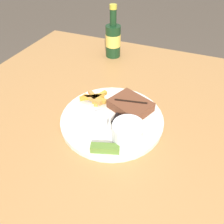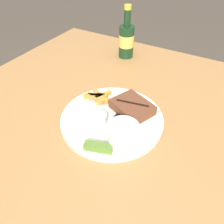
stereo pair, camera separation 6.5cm
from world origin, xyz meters
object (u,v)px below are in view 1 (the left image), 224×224
at_px(steak_portion, 131,105).
at_px(dipping_sauce_cup, 100,119).
at_px(knife_utensil, 121,110).
at_px(dinner_plate, 112,119).
at_px(pickle_spear, 105,148).
at_px(beer_bottle, 113,39).
at_px(fork_utensil, 90,107).
at_px(coleslaw_cup, 128,132).

height_order(steak_portion, dipping_sauce_cup, steak_portion).
xyz_separation_m(steak_portion, knife_utensil, (-0.02, -0.02, -0.01)).
bearing_deg(steak_portion, knife_utensil, -146.31).
relative_size(dinner_plate, knife_utensil, 1.89).
xyz_separation_m(pickle_spear, beer_bottle, (-0.19, 0.53, 0.05)).
xyz_separation_m(fork_utensil, knife_utensil, (0.10, 0.03, 0.00)).
distance_m(steak_portion, dipping_sauce_cup, 0.11).
bearing_deg(knife_utensil, fork_utensil, 103.77).
bearing_deg(dipping_sauce_cup, pickle_spear, -58.29).
xyz_separation_m(steak_portion, pickle_spear, (-0.01, -0.18, -0.01)).
distance_m(steak_portion, coleslaw_cup, 0.14).
distance_m(steak_portion, fork_utensil, 0.13).
relative_size(coleslaw_cup, pickle_spear, 1.07).
relative_size(dinner_plate, pickle_spear, 4.00).
distance_m(pickle_spear, knife_utensil, 0.17).
height_order(coleslaw_cup, pickle_spear, coleslaw_cup).
xyz_separation_m(steak_portion, fork_utensil, (-0.12, -0.04, -0.01)).
relative_size(coleslaw_cup, knife_utensil, 0.50).
xyz_separation_m(dinner_plate, beer_bottle, (-0.16, 0.41, 0.07)).
height_order(coleslaw_cup, knife_utensil, coleslaw_cup).
bearing_deg(dinner_plate, pickle_spear, -75.69).
relative_size(coleslaw_cup, beer_bottle, 0.38).
bearing_deg(pickle_spear, dinner_plate, 104.31).
distance_m(dinner_plate, coleslaw_cup, 0.11).
relative_size(dinner_plate, beer_bottle, 1.42).
relative_size(fork_utensil, knife_utensil, 0.81).
bearing_deg(coleslaw_cup, dinner_plate, 135.82).
xyz_separation_m(dipping_sauce_cup, beer_bottle, (-0.14, 0.45, 0.04)).
height_order(dinner_plate, coleslaw_cup, coleslaw_cup).
xyz_separation_m(coleslaw_cup, pickle_spear, (-0.04, -0.05, -0.02)).
distance_m(dipping_sauce_cup, knife_utensil, 0.09).
bearing_deg(beer_bottle, pickle_spear, -70.12).
bearing_deg(steak_portion, beer_bottle, 119.77).
bearing_deg(dinner_plate, knife_utensil, 69.18).
bearing_deg(knife_utensil, dipping_sauce_cup, 153.06).
bearing_deg(pickle_spear, coleslaw_cup, 51.95).
xyz_separation_m(dipping_sauce_cup, pickle_spear, (0.05, -0.09, -0.01)).
relative_size(pickle_spear, fork_utensil, 0.58).
height_order(knife_utensil, beer_bottle, beer_bottle).
relative_size(steak_portion, pickle_spear, 1.89).
bearing_deg(knife_utensil, dinner_plate, 157.63).
height_order(dinner_plate, steak_portion, steak_portion).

